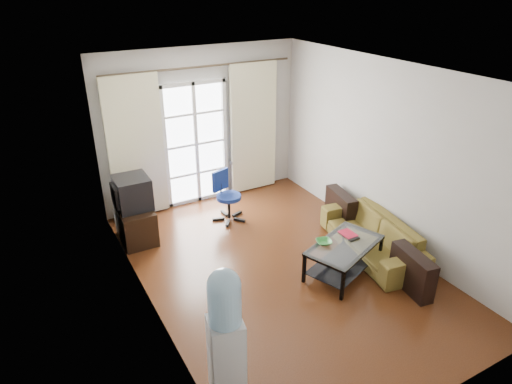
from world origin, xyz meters
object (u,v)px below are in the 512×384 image
task_chair (228,206)px  water_cooler (226,337)px  coffee_table (344,254)px  crt_tv (131,193)px  sofa (372,235)px  tv_stand (136,224)px

task_chair → water_cooler: size_ratio=0.56×
coffee_table → crt_tv: bearing=134.3°
sofa → coffee_table: (-0.70, -0.21, 0.02)m
coffee_table → water_cooler: 2.60m
sofa → crt_tv: 3.62m
coffee_table → water_cooler: bearing=-154.1°
sofa → tv_stand: size_ratio=2.67×
crt_tv → task_chair: bearing=-4.0°
tv_stand → crt_tv: crt_tv is taller
crt_tv → water_cooler: water_cooler is taller
task_chair → water_cooler: 3.67m
coffee_table → crt_tv: crt_tv is taller
crt_tv → task_chair: crt_tv is taller
coffee_table → tv_stand: 3.15m
coffee_table → water_cooler: (-2.30, -1.11, 0.50)m
coffee_table → task_chair: (-0.70, 2.15, -0.04)m
task_chair → crt_tv: bearing=155.4°
tv_stand → crt_tv: size_ratio=1.34×
sofa → water_cooler: 3.32m
tv_stand → task_chair: bearing=-2.3°
crt_tv → water_cooler: bearing=-90.3°
coffee_table → task_chair: 2.26m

